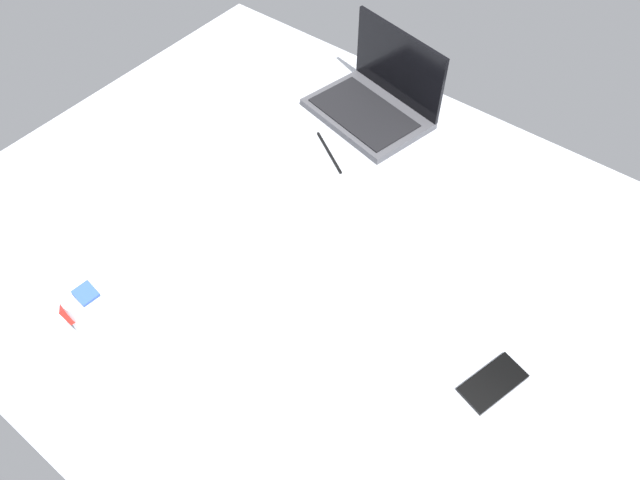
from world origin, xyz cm
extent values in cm
cube|color=#B7BCC6|center=(0.00, 0.00, 9.00)|extent=(180.00, 140.00, 18.00)
cube|color=#4C4C51|center=(-19.40, 47.60, 19.00)|extent=(37.16, 29.53, 2.00)
cube|color=black|center=(-19.72, 46.14, 20.20)|extent=(31.97, 22.82, 0.40)
cube|color=black|center=(-17.05, 58.35, 30.50)|extent=(32.45, 8.04, 21.00)
cylinder|color=silver|center=(-26.05, -44.74, 23.50)|extent=(9.00, 9.00, 11.00)
cube|color=blue|center=(-26.95, -44.29, 21.94)|extent=(6.26, 7.07, 6.62)
cube|color=red|center=(-27.38, -46.83, 25.42)|extent=(7.75, 6.96, 6.98)
cube|color=blue|center=(-24.93, -44.46, 28.91)|extent=(5.16, 4.46, 4.21)
cube|color=black|center=(48.62, -4.96, 18.40)|extent=(10.41, 15.34, 0.80)
cube|color=black|center=(-18.66, 28.66, 18.30)|extent=(14.88, 9.27, 0.60)
camera|label=1|loc=(55.07, -70.07, 132.49)|focal=34.37mm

